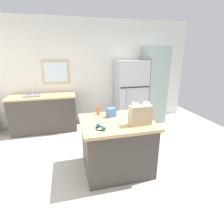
{
  "coord_description": "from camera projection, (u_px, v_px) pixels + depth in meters",
  "views": [
    {
      "loc": [
        -0.84,
        -2.37,
        1.89
      ],
      "look_at": [
        -0.11,
        0.44,
        0.92
      ],
      "focal_mm": 28.33,
      "sensor_mm": 36.0,
      "label": 1
    }
  ],
  "objects": [
    {
      "name": "shopping_bag",
      "position": [
        140.0,
        115.0,
        2.61
      ],
      "size": [
        0.35,
        0.17,
        0.34
      ],
      "color": "tan",
      "rests_on": "kitchen_island"
    },
    {
      "name": "bottle",
      "position": [
        98.0,
        109.0,
        3.06
      ],
      "size": [
        0.06,
        0.06,
        0.21
      ],
      "color": "#C66633",
      "rests_on": "kitchen_island"
    },
    {
      "name": "small_box",
      "position": [
        111.0,
        112.0,
        2.96
      ],
      "size": [
        0.17,
        0.16,
        0.15
      ],
      "primitive_type": "cube",
      "rotation": [
        0.0,
        0.0,
        0.37
      ],
      "color": "#4775B7",
      "rests_on": "kitchen_island"
    },
    {
      "name": "kitchen_island",
      "position": [
        117.0,
        145.0,
        2.93
      ],
      "size": [
        1.13,
        0.98,
        0.87
      ],
      "color": "#423D38",
      "rests_on": "ground"
    },
    {
      "name": "sink_counter",
      "position": [
        44.0,
        113.0,
        4.43
      ],
      "size": [
        1.57,
        0.68,
        1.1
      ],
      "color": "#423D38",
      "rests_on": "ground"
    },
    {
      "name": "back_wall",
      "position": [
        96.0,
        73.0,
        4.85
      ],
      "size": [
        5.25,
        0.13,
        2.74
      ],
      "color": "silver",
      "rests_on": "ground"
    },
    {
      "name": "refrigerator",
      "position": [
        131.0,
        93.0,
        4.85
      ],
      "size": [
        0.8,
        0.69,
        1.71
      ],
      "color": "#B7B7BC",
      "rests_on": "ground"
    },
    {
      "name": "ear_defenders",
      "position": [
        101.0,
        127.0,
        2.49
      ],
      "size": [
        0.2,
        0.2,
        0.06
      ],
      "color": "black",
      "rests_on": "kitchen_island"
    },
    {
      "name": "tall_cabinet",
      "position": [
        154.0,
        85.0,
        4.96
      ],
      "size": [
        0.54,
        0.61,
        2.06
      ],
      "color": "#9EB2A8",
      "rests_on": "ground"
    },
    {
      "name": "ground",
      "position": [
        125.0,
        171.0,
        2.98
      ],
      "size": [
        6.3,
        6.3,
        0.0
      ],
      "primitive_type": "plane",
      "color": "#ADA89E"
    }
  ]
}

